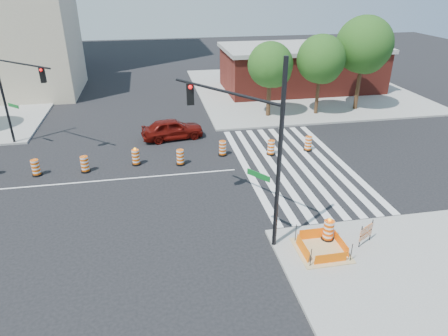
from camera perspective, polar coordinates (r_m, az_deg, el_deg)
The scene contains 22 objects.
ground at distance 24.91m, azimuth -14.45°, elevation -1.55°, with size 120.00×120.00×0.00m, color black.
sidewalk_ne at distance 44.60m, azimuth 10.72°, elevation 11.04°, with size 22.00×22.00×0.15m, color gray.
crosswalk_east at distance 26.33m, azimuth 9.95°, elevation 0.47°, with size 6.75×13.50×0.01m.
lane_centerline at distance 24.91m, azimuth -14.45°, elevation -1.54°, with size 14.00×0.12×0.01m, color silver.
excavation_pit at distance 18.43m, azimuth 13.76°, elevation -11.24°, with size 2.20×2.20×0.90m.
brick_storefront at distance 44.10m, azimuth 10.96°, elevation 13.85°, with size 16.50×8.50×4.60m.
beige_midrise at distance 46.80m, azimuth -29.27°, elevation 15.19°, with size 14.00×10.00×10.00m, color #B7A98B.
red_coupe at distance 30.18m, azimuth -7.38°, elevation 5.57°, with size 1.83×4.56×1.55m, color #570C07.
signal_pole_se at distance 17.06m, azimuth 3.35°, elevation 5.18°, with size 3.79×5.20×8.33m.
signal_pole_nw at distance 30.41m, azimuth -27.86°, elevation 10.71°, with size 4.39×3.95×7.64m.
pit_drum at distance 18.95m, azimuth 14.67°, elevation -8.69°, with size 0.59×0.59×1.16m.
barricade at distance 19.13m, azimuth 19.64°, elevation -8.64°, with size 0.85×0.49×1.11m.
tree_north_c at distance 34.19m, azimuth 6.67°, elevation 14.10°, with size 3.80×3.74×6.36m.
tree_north_d at distance 35.42m, azimuth 13.69°, elevation 14.53°, with size 4.03×4.03×6.86m.
tree_north_e at distance 37.63m, azimuth 19.37°, elevation 15.88°, with size 4.83×4.83×8.21m.
median_drum_2 at distance 26.96m, azimuth -25.29°, elevation -0.03°, with size 0.60×0.60×1.02m.
median_drum_3 at distance 26.30m, azimuth -19.26°, elevation 0.45°, with size 0.60×0.60×1.02m.
median_drum_4 at distance 26.41m, azimuth -12.48°, elevation 1.46°, with size 0.60×0.60×1.18m.
median_drum_5 at distance 25.94m, azimuth -6.25°, elevation 1.47°, with size 0.60×0.60×1.02m.
median_drum_6 at distance 27.16m, azimuth -0.20°, elevation 2.78°, with size 0.60×0.60×1.02m.
median_drum_7 at distance 27.45m, azimuth 6.73°, elevation 2.85°, with size 0.60×0.60×1.02m.
median_drum_8 at distance 28.55m, azimuth 11.94°, elevation 3.37°, with size 0.60×0.60×1.02m.
Camera 1 is at (2.13, -22.20, 11.09)m, focal length 32.00 mm.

